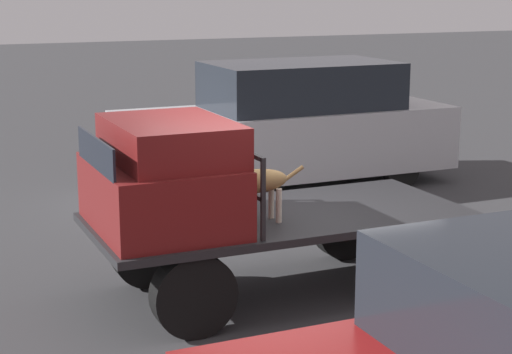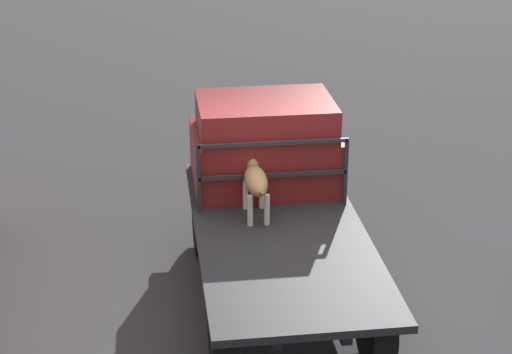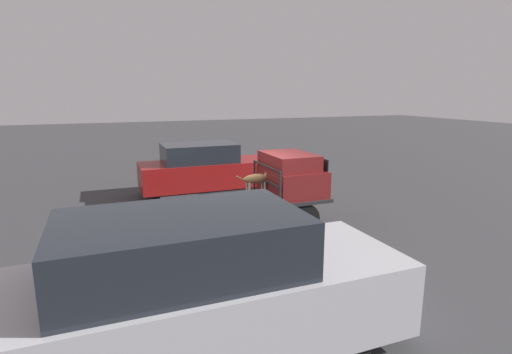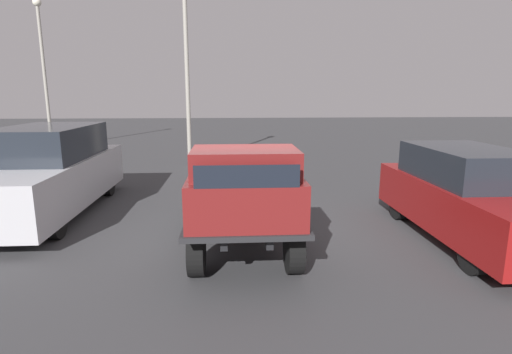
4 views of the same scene
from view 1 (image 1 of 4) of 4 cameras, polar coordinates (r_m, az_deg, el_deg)
The scene contains 6 objects.
ground_plane at distance 9.25m, azimuth 1.51°, elevation -7.63°, with size 80.00×80.00×0.00m, color #38383A.
flatbed_truck at distance 9.06m, azimuth 1.54°, elevation -3.99°, with size 3.95×1.81×0.87m.
truck_cab at distance 8.42m, azimuth -6.13°, elevation -0.02°, with size 1.30×1.69×1.07m.
truck_headboard at distance 8.64m, azimuth -1.76°, elevation 0.52°, with size 0.04×1.69×0.80m.
dog at distance 8.52m, azimuth -0.48°, elevation -0.34°, with size 1.07×0.24×0.68m.
parked_pickup_far at distance 13.79m, azimuth 2.24°, elevation 3.40°, with size 5.38×1.97×2.00m.
Camera 1 is at (3.71, 7.83, 3.23)m, focal length 60.00 mm.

